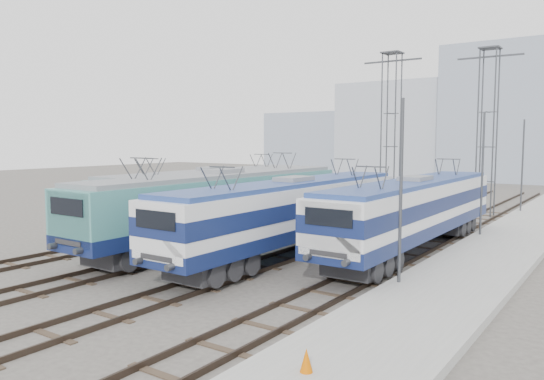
{
  "coord_description": "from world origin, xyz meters",
  "views": [
    {
      "loc": [
        15.65,
        -16.32,
        5.5
      ],
      "look_at": [
        -0.56,
        7.0,
        2.82
      ],
      "focal_mm": 35.0,
      "sensor_mm": 36.0,
      "label": 1
    }
  ],
  "objects_px": {
    "locomotive_center_right": "(292,209)",
    "safety_cone": "(306,360)",
    "mast_front": "(401,195)",
    "mast_rear": "(522,167)",
    "catenary_tower_west": "(391,125)",
    "mast_mid": "(482,177)",
    "locomotive_far_left": "(211,192)",
    "locomotive_center_left": "(221,201)",
    "catenary_tower_east": "(487,124)",
    "locomotive_far_right": "(413,208)"
  },
  "relations": [
    {
      "from": "locomotive_center_right",
      "to": "safety_cone",
      "type": "bearing_deg",
      "value": -55.92
    },
    {
      "from": "mast_front",
      "to": "mast_rear",
      "type": "relative_size",
      "value": 1.0
    },
    {
      "from": "mast_rear",
      "to": "safety_cone",
      "type": "distance_m",
      "value": 32.61
    },
    {
      "from": "catenary_tower_west",
      "to": "mast_mid",
      "type": "xyz_separation_m",
      "value": [
        8.6,
        -8.0,
        -3.14
      ]
    },
    {
      "from": "mast_front",
      "to": "locomotive_far_left",
      "type": "bearing_deg",
      "value": 155.27
    },
    {
      "from": "mast_mid",
      "to": "locomotive_center_left",
      "type": "bearing_deg",
      "value": -139.52
    },
    {
      "from": "mast_rear",
      "to": "catenary_tower_west",
      "type": "bearing_deg",
      "value": -155.06
    },
    {
      "from": "catenary_tower_east",
      "to": "safety_cone",
      "type": "xyz_separation_m",
      "value": [
        3.23,
        -30.46,
        -6.07
      ]
    },
    {
      "from": "locomotive_center_right",
      "to": "catenary_tower_east",
      "type": "bearing_deg",
      "value": 77.64
    },
    {
      "from": "locomotive_center_right",
      "to": "safety_cone",
      "type": "xyz_separation_m",
      "value": [
        7.48,
        -11.06,
        -1.66
      ]
    },
    {
      "from": "catenary_tower_west",
      "to": "mast_rear",
      "type": "bearing_deg",
      "value": 24.94
    },
    {
      "from": "locomotive_far_left",
      "to": "catenary_tower_east",
      "type": "distance_m",
      "value": 20.45
    },
    {
      "from": "locomotive_center_left",
      "to": "catenary_tower_east",
      "type": "bearing_deg",
      "value": 65.57
    },
    {
      "from": "mast_front",
      "to": "catenary_tower_west",
      "type": "bearing_deg",
      "value": 113.27
    },
    {
      "from": "locomotive_far_left",
      "to": "locomotive_far_right",
      "type": "bearing_deg",
      "value": -2.43
    },
    {
      "from": "locomotive_far_left",
      "to": "locomotive_far_right",
      "type": "xyz_separation_m",
      "value": [
        13.5,
        -0.57,
        0.03
      ]
    },
    {
      "from": "catenary_tower_west",
      "to": "safety_cone",
      "type": "xyz_separation_m",
      "value": [
        9.73,
        -28.46,
        -6.07
      ]
    },
    {
      "from": "locomotive_far_left",
      "to": "catenary_tower_west",
      "type": "bearing_deg",
      "value": 62.43
    },
    {
      "from": "locomotive_far_right",
      "to": "catenary_tower_east",
      "type": "relative_size",
      "value": 1.45
    },
    {
      "from": "catenary_tower_east",
      "to": "safety_cone",
      "type": "relative_size",
      "value": 21.79
    },
    {
      "from": "locomotive_center_left",
      "to": "catenary_tower_east",
      "type": "height_order",
      "value": "catenary_tower_east"
    },
    {
      "from": "mast_front",
      "to": "mast_rear",
      "type": "bearing_deg",
      "value": 90.0
    },
    {
      "from": "locomotive_far_left",
      "to": "catenary_tower_west",
      "type": "relative_size",
      "value": 1.46
    },
    {
      "from": "locomotive_center_left",
      "to": "mast_mid",
      "type": "relative_size",
      "value": 2.65
    },
    {
      "from": "locomotive_far_right",
      "to": "safety_cone",
      "type": "distance_m",
      "value": 15.34
    },
    {
      "from": "mast_front",
      "to": "mast_rear",
      "type": "distance_m",
      "value": 24.0
    },
    {
      "from": "locomotive_center_right",
      "to": "mast_rear",
      "type": "height_order",
      "value": "mast_rear"
    },
    {
      "from": "locomotive_center_left",
      "to": "catenary_tower_east",
      "type": "xyz_separation_m",
      "value": [
        8.75,
        19.26,
        4.34
      ]
    },
    {
      "from": "locomotive_center_right",
      "to": "mast_mid",
      "type": "bearing_deg",
      "value": 55.95
    },
    {
      "from": "catenary_tower_west",
      "to": "catenary_tower_east",
      "type": "relative_size",
      "value": 1.0
    },
    {
      "from": "locomotive_center_right",
      "to": "catenary_tower_west",
      "type": "bearing_deg",
      "value": 97.37
    },
    {
      "from": "mast_front",
      "to": "catenary_tower_east",
      "type": "bearing_deg",
      "value": 95.45
    },
    {
      "from": "catenary_tower_west",
      "to": "mast_rear",
      "type": "relative_size",
      "value": 1.71
    },
    {
      "from": "locomotive_far_left",
      "to": "locomotive_center_right",
      "type": "distance_m",
      "value": 10.05
    },
    {
      "from": "mast_mid",
      "to": "catenary_tower_west",
      "type": "bearing_deg",
      "value": 137.07
    },
    {
      "from": "locomotive_far_right",
      "to": "mast_front",
      "type": "height_order",
      "value": "mast_front"
    },
    {
      "from": "catenary_tower_east",
      "to": "mast_front",
      "type": "relative_size",
      "value": 1.71
    },
    {
      "from": "locomotive_far_left",
      "to": "locomotive_far_right",
      "type": "relative_size",
      "value": 1.01
    },
    {
      "from": "locomotive_far_left",
      "to": "locomotive_center_right",
      "type": "bearing_deg",
      "value": -26.41
    },
    {
      "from": "locomotive_center_left",
      "to": "catenary_tower_west",
      "type": "bearing_deg",
      "value": 82.57
    },
    {
      "from": "locomotive_far_right",
      "to": "mast_mid",
      "type": "height_order",
      "value": "mast_mid"
    },
    {
      "from": "mast_front",
      "to": "locomotive_center_left",
      "type": "bearing_deg",
      "value": 165.82
    },
    {
      "from": "locomotive_far_right",
      "to": "catenary_tower_west",
      "type": "distance_m",
      "value": 15.73
    },
    {
      "from": "locomotive_far_left",
      "to": "catenary_tower_east",
      "type": "relative_size",
      "value": 1.46
    },
    {
      "from": "mast_rear",
      "to": "locomotive_far_left",
      "type": "bearing_deg",
      "value": -132.2
    },
    {
      "from": "mast_rear",
      "to": "safety_cone",
      "type": "relative_size",
      "value": 12.71
    },
    {
      "from": "catenary_tower_west",
      "to": "mast_mid",
      "type": "height_order",
      "value": "catenary_tower_west"
    },
    {
      "from": "mast_front",
      "to": "mast_mid",
      "type": "bearing_deg",
      "value": 90.0
    },
    {
      "from": "locomotive_center_left",
      "to": "locomotive_far_right",
      "type": "relative_size",
      "value": 1.07
    },
    {
      "from": "safety_cone",
      "to": "locomotive_far_left",
      "type": "bearing_deg",
      "value": 136.71
    }
  ]
}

